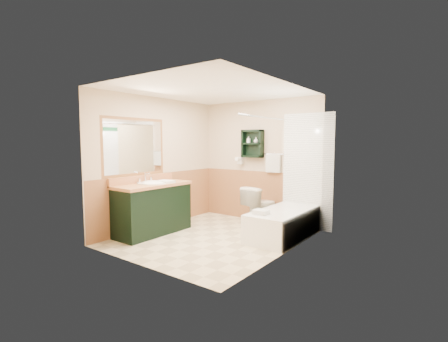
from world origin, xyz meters
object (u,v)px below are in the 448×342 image
(hair_dryer, at_px, (240,161))
(bathtub, at_px, (283,223))
(wall_shelf, at_px, (252,144))
(soap_bottle_a, at_px, (249,141))
(vanity, at_px, (153,208))
(soap_bottle_b, at_px, (256,141))
(vanity_book, at_px, (156,176))
(toilet, at_px, (261,206))

(hair_dryer, relative_size, bathtub, 0.16)
(wall_shelf, height_order, soap_bottle_a, wall_shelf)
(vanity, height_order, soap_bottle_a, soap_bottle_a)
(wall_shelf, xyz_separation_m, bathtub, (1.03, -0.68, -1.32))
(bathtub, distance_m, soap_bottle_b, 1.80)
(wall_shelf, xyz_separation_m, soap_bottle_b, (0.09, -0.01, 0.06))
(vanity_book, distance_m, soap_bottle_b, 2.05)
(vanity_book, bearing_deg, soap_bottle_b, 62.57)
(wall_shelf, distance_m, bathtub, 1.80)
(vanity_book, bearing_deg, toilet, 53.70)
(hair_dryer, relative_size, soap_bottle_b, 2.20)
(toilet, distance_m, soap_bottle_a, 1.31)
(vanity_book, relative_size, soap_bottle_b, 1.94)
(wall_shelf, height_order, bathtub, wall_shelf)
(soap_bottle_b, bearing_deg, soap_bottle_a, 180.00)
(wall_shelf, bearing_deg, soap_bottle_a, -176.60)
(hair_dryer, distance_m, vanity_book, 1.79)
(bathtub, bearing_deg, toilet, 145.78)
(wall_shelf, distance_m, vanity, 2.31)
(vanity, distance_m, toilet, 2.02)
(soap_bottle_b, bearing_deg, vanity, -118.52)
(bathtub, height_order, toilet, toilet)
(toilet, relative_size, soap_bottle_b, 6.85)
(hair_dryer, xyz_separation_m, vanity_book, (-0.76, -1.60, -0.22))
(vanity_book, bearing_deg, wall_shelf, 64.76)
(bathtub, xyz_separation_m, toilet, (-0.71, 0.48, 0.14))
(wall_shelf, relative_size, soap_bottle_a, 4.28)
(hair_dryer, distance_m, bathtub, 1.79)
(wall_shelf, height_order, toilet, wall_shelf)
(toilet, bearing_deg, vanity_book, 55.28)
(vanity_book, bearing_deg, bathtub, 31.93)
(wall_shelf, bearing_deg, hair_dryer, 175.24)
(wall_shelf, height_order, hair_dryer, wall_shelf)
(toilet, xyz_separation_m, soap_bottle_b, (-0.23, 0.19, 1.24))
(wall_shelf, height_order, vanity, wall_shelf)
(toilet, distance_m, vanity_book, 2.04)
(toilet, bearing_deg, soap_bottle_a, -15.65)
(vanity_book, xyz_separation_m, soap_bottle_b, (1.15, 1.57, 0.63))
(wall_shelf, distance_m, toilet, 1.24)
(vanity, bearing_deg, hair_dryer, 72.04)
(vanity, xyz_separation_m, soap_bottle_a, (0.81, 1.81, 1.16))
(vanity, height_order, vanity_book, vanity_book)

